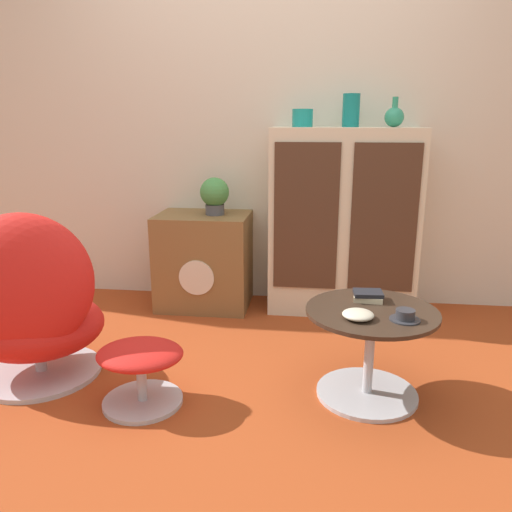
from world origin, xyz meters
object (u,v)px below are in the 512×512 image
Objects in this scene: ottoman at (141,363)px; vase_inner_right at (394,117)px; bowl at (358,315)px; potted_plant at (215,194)px; teacup at (405,316)px; egg_chair at (29,307)px; vase_inner_left at (351,110)px; tv_console at (204,261)px; coffee_table at (370,346)px; sideboard at (343,222)px; vase_leftmost at (302,118)px; book_stack at (368,296)px.

ottoman is 2.16× the size of vase_inner_right.
ottoman is 2.86× the size of bowl.
potted_plant reaches higher than teacup.
bowl is (1.52, -0.05, 0.06)m from egg_chair.
bowl is (0.00, -1.22, -0.85)m from vase_inner_left.
tv_console is 1.08× the size of coffee_table.
coffee_table is at bearing 2.07° from egg_chair.
teacup is at bearing -79.94° from sideboard.
ottoman is 1.94m from vase_inner_left.
vase_leftmost is at bearing 180.00° from vase_inner_left.
bowl is at bearing 5.07° from ottoman.
vase_inner_left is at bearing 99.18° from teacup.
vase_inner_left is 1.48m from bowl.
vase_leftmost reaches higher than coffee_table.
coffee_table is 1.53m from vase_leftmost.
ottoman is 1.16m from teacup.
potted_plant is (-0.56, -0.04, -0.48)m from vase_leftmost.
egg_chair is 2.25× the size of ottoman.
tv_console is 1.46m from coffee_table.
book_stack is (1.00, -0.94, 0.13)m from tv_console.
bowl is at bearing -105.14° from book_stack.
coffee_table is 1.50m from potted_plant.
vase_inner_left is (0.29, 0.00, 0.04)m from vase_leftmost.
bowl is (0.93, -1.17, 0.12)m from tv_console.
teacup is at bearing -67.92° from vase_leftmost.
vase_leftmost reaches higher than sideboard.
sideboard is 2.04× the size of coffee_table.
egg_chair reaches higher than coffee_table.
book_stack is at bearing -85.23° from sideboard.
vase_inner_left reaches higher than teacup.
tv_console is at bearing 134.09° from teacup.
egg_chair reaches higher than teacup.
vase_inner_right is at bearing 80.28° from coffee_table.
coffee_table is 4.13× the size of book_stack.
ottoman is 2.70× the size of book_stack.
tv_console is at bearing 133.38° from coffee_table.
vase_inner_right is 0.73× the size of potted_plant.
egg_chair is 1.89m from vase_leftmost.
coffee_table is 1.51m from vase_inner_right.
potted_plant reaches higher than coffee_table.
bowl is (0.94, 0.08, 0.24)m from ottoman.
vase_inner_left reaches higher than bowl.
vase_inner_right is 1.29m from book_stack.
teacup reaches higher than coffee_table.
coffee_table is at bearing -86.57° from book_stack.
bowl is at bearing -51.49° from tv_console.
vase_inner_right is at bearing 2.05° from tv_console.
vase_leftmost is at bearing 3.82° from tv_console.
coffee_table is 4.54× the size of vase_leftmost.
sideboard is 4.90× the size of potted_plant.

